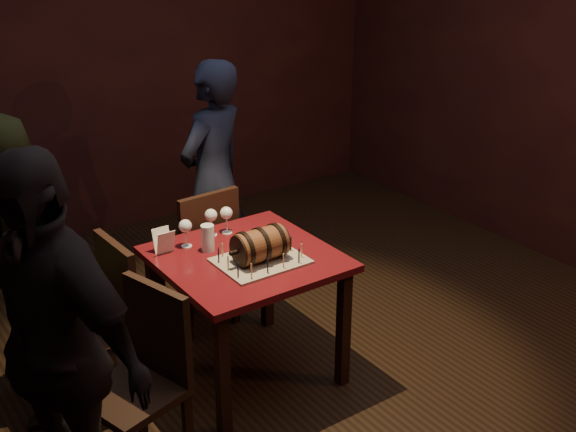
{
  "coord_description": "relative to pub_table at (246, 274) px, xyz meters",
  "views": [
    {
      "loc": [
        -2.0,
        -2.86,
        2.46
      ],
      "look_at": [
        0.03,
        0.05,
        0.95
      ],
      "focal_mm": 45.0,
      "sensor_mm": 36.0,
      "label": 1
    }
  ],
  "objects": [
    {
      "name": "person_left_front",
      "position": [
        -1.19,
        -0.47,
        0.21
      ],
      "size": [
        0.78,
        1.08,
        1.7
      ],
      "primitive_type": "imported",
      "rotation": [
        0.0,
        0.0,
        -1.17
      ],
      "color": "black",
      "rests_on": "ground"
    },
    {
      "name": "chair_back",
      "position": [
        0.05,
        0.61,
        -0.12
      ],
      "size": [
        0.42,
        0.42,
        0.93
      ],
      "color": "black",
      "rests_on": "ground"
    },
    {
      "name": "person_back",
      "position": [
        0.38,
        1.03,
        0.16
      ],
      "size": [
        0.69,
        0.58,
        1.6
      ],
      "primitive_type": "imported",
      "rotation": [
        0.0,
        0.0,
        3.54
      ],
      "color": "#181C30",
      "rests_on": "ground"
    },
    {
      "name": "cake_board",
      "position": [
        0.02,
        -0.11,
        0.12
      ],
      "size": [
        0.45,
        0.35,
        0.01
      ],
      "primitive_type": "cube",
      "color": "gray",
      "rests_on": "pub_table"
    },
    {
      "name": "birthday_candles",
      "position": [
        0.02,
        -0.11,
        0.16
      ],
      "size": [
        0.4,
        0.3,
        0.09
      ],
      "color": "#F7DC93",
      "rests_on": "cake_board"
    },
    {
      "name": "menu_card",
      "position": [
        -0.34,
        0.28,
        0.17
      ],
      "size": [
        0.1,
        0.05,
        0.13
      ],
      "primitive_type": null,
      "color": "white",
      "rests_on": "pub_table"
    },
    {
      "name": "pub_table",
      "position": [
        0.0,
        0.0,
        0.0
      ],
      "size": [
        0.9,
        0.9,
        0.75
      ],
      "color": "#470B12",
      "rests_on": "ground"
    },
    {
      "name": "wine_glass_right",
      "position": [
        0.07,
        0.31,
        0.23
      ],
      "size": [
        0.07,
        0.07,
        0.16
      ],
      "color": "silver",
      "rests_on": "pub_table"
    },
    {
      "name": "chair_left_rear",
      "position": [
        -0.75,
        0.19,
        -0.12
      ],
      "size": [
        0.42,
        0.42,
        0.93
      ],
      "color": "black",
      "rests_on": "ground"
    },
    {
      "name": "wine_glass_mid",
      "position": [
        -0.02,
        0.33,
        0.23
      ],
      "size": [
        0.07,
        0.07,
        0.16
      ],
      "color": "silver",
      "rests_on": "pub_table"
    },
    {
      "name": "person_left_rear",
      "position": [
        -1.11,
        0.4,
        0.15
      ],
      "size": [
        0.7,
        0.85,
        1.59
      ],
      "primitive_type": "imported",
      "rotation": [
        0.0,
        0.0,
        -1.71
      ],
      "color": "#33391C",
      "rests_on": "ground"
    },
    {
      "name": "wine_glass_left",
      "position": [
        -0.21,
        0.28,
        0.23
      ],
      "size": [
        0.07,
        0.07,
        0.16
      ],
      "color": "silver",
      "rests_on": "pub_table"
    },
    {
      "name": "chair_left_front",
      "position": [
        -0.77,
        -0.36,
        -0.12
      ],
      "size": [
        0.49,
        0.49,
        0.93
      ],
      "color": "black",
      "rests_on": "ground"
    },
    {
      "name": "room_shell",
      "position": [
        0.2,
        -0.12,
        0.76
      ],
      "size": [
        5.04,
        5.04,
        2.8
      ],
      "color": "black",
      "rests_on": "ground"
    },
    {
      "name": "pint_of_ale",
      "position": [
        -0.13,
        0.17,
        0.18
      ],
      "size": [
        0.07,
        0.07,
        0.15
      ],
      "color": "silver",
      "rests_on": "pub_table"
    },
    {
      "name": "barrel_cake",
      "position": [
        0.02,
        -0.11,
        0.21
      ],
      "size": [
        0.33,
        0.19,
        0.19
      ],
      "color": "brown",
      "rests_on": "cake_board"
    }
  ]
}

